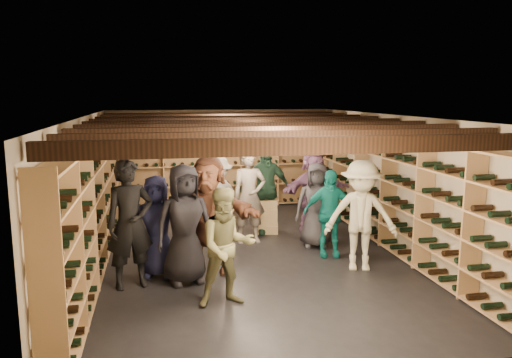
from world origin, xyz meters
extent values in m
plane|color=black|center=(0.00, 0.00, 0.00)|extent=(8.00, 8.00, 0.00)
cube|color=#B6A98D|center=(0.00, 4.00, 1.20)|extent=(5.50, 0.02, 2.40)
cube|color=#B6A98D|center=(0.00, -4.00, 1.20)|extent=(5.50, 0.02, 2.40)
cube|color=#B6A98D|center=(-2.75, 0.00, 1.20)|extent=(0.02, 8.00, 2.40)
cube|color=#B6A98D|center=(2.75, 0.00, 1.20)|extent=(0.02, 8.00, 2.40)
cube|color=beige|center=(0.00, 0.00, 2.40)|extent=(5.50, 8.00, 0.01)
cube|color=black|center=(0.00, -3.50, 2.26)|extent=(5.40, 0.12, 0.18)
cube|color=black|center=(0.00, -2.62, 2.26)|extent=(5.40, 0.12, 0.18)
cube|color=black|center=(0.00, -1.75, 2.26)|extent=(5.40, 0.12, 0.18)
cube|color=black|center=(0.00, -0.88, 2.26)|extent=(5.40, 0.12, 0.18)
cube|color=black|center=(0.00, 0.00, 2.26)|extent=(5.40, 0.12, 0.18)
cube|color=black|center=(0.00, 0.88, 2.26)|extent=(5.40, 0.12, 0.18)
cube|color=black|center=(0.00, 1.75, 2.26)|extent=(5.40, 0.12, 0.18)
cube|color=black|center=(0.00, 2.62, 2.26)|extent=(5.40, 0.12, 0.18)
cube|color=black|center=(0.00, 3.50, 2.26)|extent=(5.40, 0.12, 0.18)
cube|color=tan|center=(-2.57, 0.00, 1.07)|extent=(0.32, 7.50, 2.15)
cube|color=tan|center=(2.57, 0.00, 1.07)|extent=(0.32, 7.50, 2.15)
cube|color=tan|center=(0.00, 3.83, 1.07)|extent=(4.70, 0.30, 2.15)
cube|color=tan|center=(-0.30, 2.37, 0.09)|extent=(0.52, 0.36, 0.17)
cube|color=tan|center=(-0.30, 2.37, 0.26)|extent=(0.52, 0.36, 0.17)
cube|color=tan|center=(-0.30, 2.37, 0.43)|extent=(0.52, 0.36, 0.17)
cube|color=tan|center=(-0.30, 2.37, 0.59)|extent=(0.52, 0.36, 0.17)
cube|color=tan|center=(0.56, 1.30, 0.09)|extent=(0.56, 0.43, 0.17)
cube|color=tan|center=(0.56, 1.30, 0.26)|extent=(0.56, 0.43, 0.17)
cube|color=tan|center=(0.56, 1.30, 0.43)|extent=(0.56, 0.43, 0.17)
cube|color=tan|center=(0.56, 1.30, 0.59)|extent=(0.56, 0.43, 0.17)
cube|color=tan|center=(0.21, 2.63, 0.09)|extent=(0.58, 0.47, 0.17)
imported|color=black|center=(-1.19, -1.13, 0.89)|extent=(0.98, 0.75, 1.78)
imported|color=black|center=(-1.97, -1.15, 0.94)|extent=(0.78, 0.62, 1.87)
imported|color=brown|center=(-0.69, -2.04, 0.79)|extent=(0.83, 0.68, 1.58)
imported|color=beige|center=(1.57, -1.11, 0.88)|extent=(1.29, 0.97, 1.76)
imported|color=#117F75|center=(1.31, -0.36, 0.76)|extent=(0.94, 0.51, 1.52)
imported|color=brown|center=(-0.79, -0.75, 0.93)|extent=(1.80, 1.19, 1.86)
imported|color=#191C3F|center=(-1.59, -0.75, 0.78)|extent=(0.84, 0.62, 1.57)
imported|color=gray|center=(0.12, 0.71, 0.88)|extent=(0.66, 0.46, 1.76)
imported|color=#ADA79E|center=(-0.39, 1.30, 0.79)|extent=(1.06, 0.66, 1.57)
imported|color=#224632|center=(0.55, 1.30, 0.90)|extent=(1.09, 0.54, 1.79)
imported|color=#8B5E8A|center=(1.56, 1.30, 0.83)|extent=(1.62, 0.85, 1.66)
imported|color=#313034|center=(1.27, 0.19, 0.78)|extent=(0.87, 0.68, 1.56)
camera|label=1|loc=(-1.55, -8.29, 2.77)|focal=35.00mm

